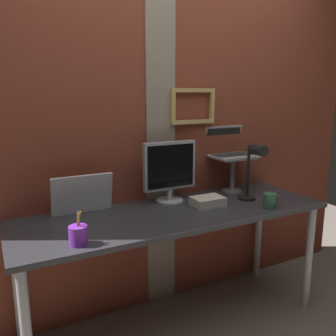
{
  "coord_description": "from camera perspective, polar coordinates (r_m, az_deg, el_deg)",
  "views": [
    {
      "loc": [
        -1.07,
        -1.73,
        1.48
      ],
      "look_at": [
        -0.09,
        0.17,
        1.03
      ],
      "focal_mm": 37.77,
      "sensor_mm": 36.0,
      "label": 1
    }
  ],
  "objects": [
    {
      "name": "coffee_mug",
      "position": [
        2.31,
        16.13,
        -5.05
      ],
      "size": [
        0.12,
        0.08,
        0.09
      ],
      "color": "#33724C",
      "rests_on": "desk"
    },
    {
      "name": "desk",
      "position": [
        2.2,
        1.22,
        -8.98
      ],
      "size": [
        1.93,
        0.63,
        0.78
      ],
      "color": "#333338",
      "rests_on": "ground_plane"
    },
    {
      "name": "ground_plane",
      "position": [
        2.52,
        3.97,
        -24.12
      ],
      "size": [
        6.0,
        6.0,
        0.0
      ],
      "primitive_type": "plane",
      "color": "gray"
    },
    {
      "name": "desk_lamp",
      "position": [
        2.37,
        13.67,
        0.32
      ],
      "size": [
        0.12,
        0.2,
        0.38
      ],
      "color": "black",
      "rests_on": "desk"
    },
    {
      "name": "pen_cup",
      "position": [
        1.75,
        -14.29,
        -10.44
      ],
      "size": [
        0.09,
        0.09,
        0.17
      ],
      "color": "purple",
      "rests_on": "desk"
    },
    {
      "name": "monitor",
      "position": [
        2.3,
        0.28,
        -0.15
      ],
      "size": [
        0.37,
        0.18,
        0.4
      ],
      "color": "#ADB2B7",
      "rests_on": "desk"
    },
    {
      "name": "whiteboard_panel",
      "position": [
        2.15,
        -13.67,
        -4.15
      ],
      "size": [
        0.36,
        0.07,
        0.24
      ],
      "primitive_type": "cube",
      "rotation": [
        0.21,
        0.0,
        0.0
      ],
      "color": "white",
      "rests_on": "desk"
    },
    {
      "name": "laptop",
      "position": [
        2.61,
        9.66,
        3.22
      ],
      "size": [
        0.32,
        0.27,
        0.21
      ],
      "color": "#ADB2B7",
      "rests_on": "laptop_stand"
    },
    {
      "name": "brick_wall_back",
      "position": [
        2.44,
        -1.07,
        6.08
      ],
      "size": [
        3.34,
        0.16,
        2.46
      ],
      "color": "brown",
      "rests_on": "ground_plane"
    },
    {
      "name": "laptop_stand",
      "position": [
        2.58,
        10.4,
        -0.08
      ],
      "size": [
        0.28,
        0.22,
        0.26
      ],
      "color": "gray",
      "rests_on": "desk"
    },
    {
      "name": "paper_clutter_stack",
      "position": [
        2.28,
        6.44,
        -5.37
      ],
      "size": [
        0.2,
        0.14,
        0.06
      ],
      "primitive_type": "cube",
      "rotation": [
        0.0,
        0.0,
        -0.02
      ],
      "color": "silver",
      "rests_on": "desk"
    }
  ]
}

